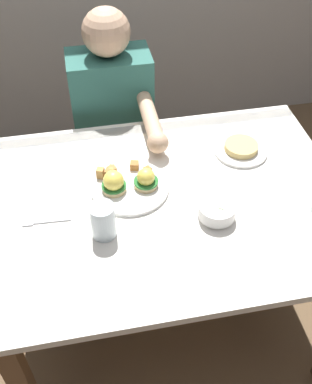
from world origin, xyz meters
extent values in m
plane|color=brown|center=(0.00, 0.00, 0.00)|extent=(6.00, 6.00, 0.00)
cube|color=white|center=(0.00, 0.00, 0.73)|extent=(1.20, 0.90, 0.03)
cube|color=#4C6BB7|center=(0.00, -0.40, 0.74)|extent=(1.20, 0.06, 0.00)
cube|color=#4C6BB7|center=(0.00, 0.40, 0.74)|extent=(1.20, 0.06, 0.00)
cube|color=brown|center=(-0.55, 0.40, 0.36)|extent=(0.06, 0.06, 0.71)
cube|color=brown|center=(0.55, 0.40, 0.36)|extent=(0.06, 0.06, 0.71)
cylinder|color=white|center=(-0.13, 0.07, 0.75)|extent=(0.27, 0.27, 0.01)
cylinder|color=tan|center=(-0.18, 0.06, 0.76)|extent=(0.08, 0.08, 0.02)
cylinder|color=#286B2D|center=(-0.18, 0.06, 0.78)|extent=(0.08, 0.08, 0.01)
sphere|color=#F7DB56|center=(-0.18, 0.06, 0.80)|extent=(0.07, 0.07, 0.07)
cylinder|color=tan|center=(-0.07, 0.06, 0.76)|extent=(0.08, 0.08, 0.02)
cylinder|color=#286B2D|center=(-0.07, 0.06, 0.78)|extent=(0.08, 0.08, 0.01)
sphere|color=#F7DB56|center=(-0.07, 0.06, 0.79)|extent=(0.06, 0.06, 0.06)
cube|color=#B77A42|center=(-0.18, 0.14, 0.77)|extent=(0.03, 0.03, 0.03)
cube|color=#AD7038|center=(-0.06, 0.12, 0.77)|extent=(0.03, 0.03, 0.02)
cube|color=tan|center=(-0.22, 0.14, 0.77)|extent=(0.03, 0.03, 0.04)
cube|color=#AD7038|center=(-0.20, 0.12, 0.77)|extent=(0.03, 0.03, 0.04)
cube|color=#B77A42|center=(-0.18, 0.15, 0.77)|extent=(0.04, 0.04, 0.03)
cube|color=tan|center=(-0.19, 0.13, 0.77)|extent=(0.02, 0.02, 0.03)
cube|color=#AD7038|center=(-0.10, 0.16, 0.77)|extent=(0.04, 0.04, 0.03)
cylinder|color=white|center=(0.13, -0.11, 0.74)|extent=(0.10, 0.10, 0.01)
cylinder|color=white|center=(0.13, -0.11, 0.77)|extent=(0.12, 0.12, 0.04)
cube|color=#F4DB66|center=(0.12, -0.12, 0.77)|extent=(0.04, 0.04, 0.03)
cube|color=#B7E093|center=(0.14, -0.12, 0.79)|extent=(0.03, 0.03, 0.02)
cube|color=#B7E093|center=(0.13, -0.10, 0.78)|extent=(0.03, 0.03, 0.02)
cube|color=#EA6B70|center=(0.12, -0.09, 0.77)|extent=(0.03, 0.03, 0.02)
cube|color=#EA6B70|center=(0.12, -0.11, 0.77)|extent=(0.03, 0.03, 0.03)
cube|color=#F4A85B|center=(0.12, -0.10, 0.78)|extent=(0.03, 0.03, 0.02)
cube|color=#EA6B70|center=(0.11, -0.10, 0.77)|extent=(0.03, 0.03, 0.03)
cube|color=silver|center=(-0.40, -0.03, 0.74)|extent=(0.12, 0.02, 0.00)
cube|color=silver|center=(-0.47, -0.02, 0.74)|extent=(0.04, 0.03, 0.00)
cylinder|color=silver|center=(-0.24, -0.11, 0.80)|extent=(0.08, 0.08, 0.12)
cylinder|color=silver|center=(-0.24, -0.11, 0.78)|extent=(0.07, 0.07, 0.09)
cylinder|color=white|center=(0.31, 0.19, 0.75)|extent=(0.20, 0.20, 0.01)
cylinder|color=#DBBC70|center=(0.31, 0.19, 0.76)|extent=(0.12, 0.12, 0.02)
cylinder|color=#33333D|center=(-0.21, 0.53, 0.23)|extent=(0.11, 0.11, 0.45)
cylinder|color=#33333D|center=(-0.03, 0.53, 0.23)|extent=(0.11, 0.11, 0.45)
cube|color=#2D665B|center=(-0.12, 0.63, 0.70)|extent=(0.34, 0.20, 0.50)
sphere|color=#DBAD89|center=(-0.12, 0.63, 1.04)|extent=(0.19, 0.19, 0.19)
cylinder|color=#DBAD89|center=(0.00, 0.38, 0.80)|extent=(0.06, 0.30, 0.06)
sphere|color=#DBAD89|center=(0.00, 0.23, 0.80)|extent=(0.08, 0.08, 0.08)
camera|label=1|loc=(-0.26, -1.06, 1.85)|focal=43.17mm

